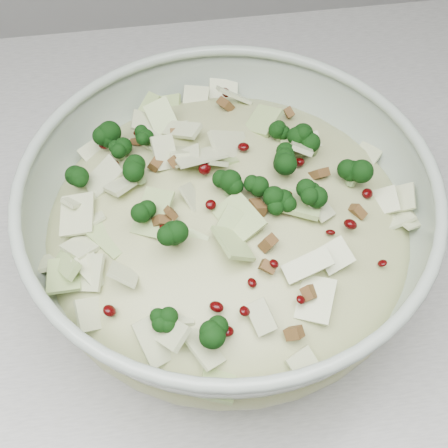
% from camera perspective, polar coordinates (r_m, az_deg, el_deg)
% --- Properties ---
extents(mixing_bowl, '(0.33, 0.33, 0.13)m').
position_cam_1_polar(mixing_bowl, '(0.50, 0.34, -0.55)').
color(mixing_bowl, '#A1B2A2').
rests_on(mixing_bowl, counter).
extents(salad, '(0.35, 0.35, 0.13)m').
position_cam_1_polar(salad, '(0.49, 0.35, 0.87)').
color(salad, '#BDC184').
rests_on(salad, mixing_bowl).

